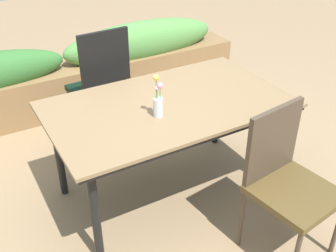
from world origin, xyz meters
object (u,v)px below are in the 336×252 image
flower_vase (158,102)px  chair_far_side (101,84)px  planter_box (67,76)px  dining_table (168,111)px  chair_near_right (286,177)px

flower_vase → chair_far_side: bearing=92.1°
flower_vase → planter_box: bearing=92.8°
dining_table → planter_box: planter_box is taller
dining_table → planter_box: 1.58m
flower_vase → planter_box: 1.72m
chair_far_side → planter_box: size_ratio=0.29×
chair_near_right → planter_box: 2.36m
dining_table → flower_vase: flower_vase is taller
chair_near_right → flower_vase: size_ratio=3.28×
chair_near_right → chair_far_side: bearing=-79.2°
dining_table → chair_far_side: bearing=102.6°
dining_table → chair_near_right: (0.33, -0.75, -0.15)m
chair_far_side → chair_near_right: 1.58m
chair_near_right → flower_vase: (-0.47, 0.64, 0.30)m
chair_far_side → flower_vase: (0.03, -0.87, 0.24)m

